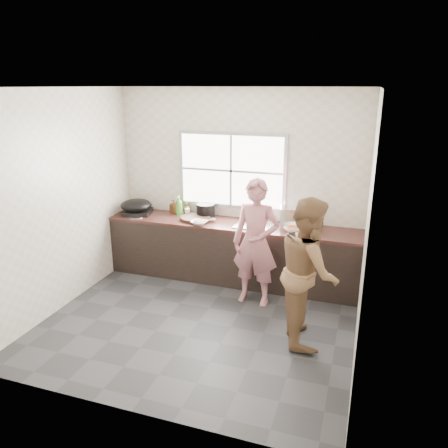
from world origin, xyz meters
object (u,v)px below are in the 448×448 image
(bowl_mince, at_px, (199,223))
(burner, at_px, (138,212))
(bowl_held, at_px, (255,225))
(glass_jar, at_px, (187,212))
(bowl_crabs, at_px, (293,229))
(black_pot, at_px, (206,210))
(bottle_brown_short, at_px, (187,209))
(woman, at_px, (256,247))
(person_side, at_px, (308,271))
(bottle_brown_tall, at_px, (174,207))
(cutting_board, at_px, (195,218))
(plate_food, at_px, (193,216))
(pot_lid_right, at_px, (184,214))
(wok, at_px, (136,205))
(bottle_green, at_px, (179,205))
(pot_lid_left, at_px, (136,216))
(dish_rack, at_px, (294,218))

(bowl_mince, xyz_separation_m, burner, (-1.08, 0.20, 0.00))
(bowl_held, relative_size, burner, 0.48)
(glass_jar, bearing_deg, bowl_crabs, -8.35)
(black_pot, relative_size, bottle_brown_short, 1.77)
(woman, distance_m, bowl_mince, 0.98)
(person_side, xyz_separation_m, burner, (-2.74, 1.22, 0.08))
(black_pot, height_order, bottle_brown_tall, black_pot)
(cutting_board, bearing_deg, bottle_brown_short, 134.07)
(bottle_brown_tall, bearing_deg, bowl_held, -12.90)
(plate_food, height_order, burner, burner)
(cutting_board, bearing_deg, person_side, -33.97)
(woman, distance_m, plate_food, 1.33)
(bottle_brown_tall, xyz_separation_m, pot_lid_right, (0.18, -0.04, -0.08))
(bowl_held, height_order, bottle_brown_tall, bottle_brown_tall)
(bowl_held, height_order, wok, wok)
(person_side, bearing_deg, burner, 49.12)
(bowl_crabs, xyz_separation_m, bottle_green, (-1.77, 0.24, 0.11))
(black_pot, bearing_deg, bowl_crabs, -11.35)
(pot_lid_right, bearing_deg, plate_food, -22.14)
(plate_food, height_order, bottle_brown_short, bottle_brown_short)
(bowl_held, xyz_separation_m, bottle_brown_short, (-1.15, 0.32, 0.05))
(cutting_board, relative_size, pot_lid_left, 1.89)
(bottle_brown_short, xyz_separation_m, pot_lid_right, (-0.04, -0.04, -0.07))
(dish_rack, bearing_deg, wok, 172.41)
(plate_food, bearing_deg, cutting_board, -55.11)
(plate_food, bearing_deg, wok, -169.11)
(cutting_board, xyz_separation_m, bowl_mince, (0.15, -0.21, 0.01))
(burner, xyz_separation_m, pot_lid_right, (0.67, 0.19, -0.02))
(burner, bearing_deg, glass_jar, 11.67)
(woman, xyz_separation_m, pot_lid_right, (-1.32, 0.76, 0.10))
(woman, bearing_deg, bottle_green, 156.11)
(bottle_brown_tall, height_order, wok, wok)
(person_side, xyz_separation_m, dish_rack, (-0.38, 1.30, 0.19))
(bottle_brown_tall, relative_size, bottle_brown_short, 1.20)
(plate_food, xyz_separation_m, pot_lid_right, (-0.18, 0.07, -0.00))
(person_side, bearing_deg, black_pot, 33.76)
(bowl_held, relative_size, wok, 0.40)
(bottle_brown_tall, bearing_deg, bowl_mince, -36.41)
(burner, bearing_deg, cutting_board, 0.04)
(person_side, bearing_deg, woman, 32.15)
(bottle_green, xyz_separation_m, wok, (-0.61, -0.20, 0.00))
(bottle_brown_tall, bearing_deg, woman, -27.98)
(cutting_board, distance_m, bowl_crabs, 1.44)
(cutting_board, distance_m, bottle_brown_short, 0.33)
(woman, xyz_separation_m, cutting_board, (-1.05, 0.57, 0.12))
(bowl_mince, relative_size, pot_lid_left, 0.96)
(woman, distance_m, black_pot, 1.23)
(burner, relative_size, dish_rack, 1.02)
(person_side, bearing_deg, glass_jar, 38.53)
(plate_food, xyz_separation_m, burner, (-0.85, -0.12, 0.02))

